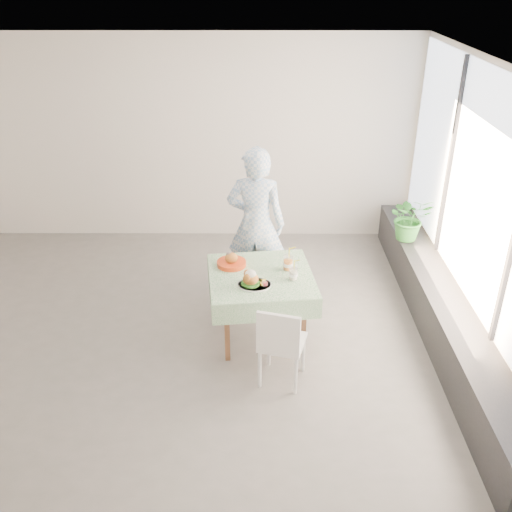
{
  "coord_description": "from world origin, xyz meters",
  "views": [
    {
      "loc": [
        0.87,
        -5.1,
        3.58
      ],
      "look_at": [
        0.84,
        -0.01,
        0.93
      ],
      "focal_mm": 40.0,
      "sensor_mm": 36.0,
      "label": 1
    }
  ],
  "objects_px": {
    "chair_far": "(258,278)",
    "chair_near": "(282,357)",
    "potted_plant": "(410,218)",
    "main_dish": "(252,281)",
    "cafe_table": "(261,298)",
    "diner": "(256,224)",
    "juice_cup_orange": "(288,264)"
  },
  "relations": [
    {
      "from": "chair_far",
      "to": "potted_plant",
      "type": "relative_size",
      "value": 1.45
    },
    {
      "from": "cafe_table",
      "to": "diner",
      "type": "relative_size",
      "value": 0.63
    },
    {
      "from": "juice_cup_orange",
      "to": "potted_plant",
      "type": "bearing_deg",
      "value": 38.86
    },
    {
      "from": "cafe_table",
      "to": "juice_cup_orange",
      "type": "height_order",
      "value": "juice_cup_orange"
    },
    {
      "from": "chair_far",
      "to": "potted_plant",
      "type": "xyz_separation_m",
      "value": [
        1.85,
        0.57,
        0.53
      ]
    },
    {
      "from": "juice_cup_orange",
      "to": "potted_plant",
      "type": "relative_size",
      "value": 0.53
    },
    {
      "from": "cafe_table",
      "to": "main_dish",
      "type": "bearing_deg",
      "value": -110.36
    },
    {
      "from": "chair_far",
      "to": "chair_near",
      "type": "height_order",
      "value": "chair_near"
    },
    {
      "from": "chair_far",
      "to": "chair_near",
      "type": "xyz_separation_m",
      "value": [
        0.23,
        -1.52,
        0.01
      ]
    },
    {
      "from": "chair_far",
      "to": "main_dish",
      "type": "distance_m",
      "value": 1.15
    },
    {
      "from": "diner",
      "to": "juice_cup_orange",
      "type": "height_order",
      "value": "diner"
    },
    {
      "from": "juice_cup_orange",
      "to": "cafe_table",
      "type": "bearing_deg",
      "value": -158.47
    },
    {
      "from": "chair_near",
      "to": "main_dish",
      "type": "distance_m",
      "value": 0.79
    },
    {
      "from": "chair_far",
      "to": "diner",
      "type": "distance_m",
      "value": 0.66
    },
    {
      "from": "chair_far",
      "to": "juice_cup_orange",
      "type": "relative_size",
      "value": 2.73
    },
    {
      "from": "diner",
      "to": "potted_plant",
      "type": "xyz_separation_m",
      "value": [
        1.88,
        0.49,
        -0.13
      ]
    },
    {
      "from": "cafe_table",
      "to": "chair_far",
      "type": "bearing_deg",
      "value": 92.13
    },
    {
      "from": "chair_near",
      "to": "juice_cup_orange",
      "type": "relative_size",
      "value": 2.8
    },
    {
      "from": "diner",
      "to": "main_dish",
      "type": "distance_m",
      "value": 1.09
    },
    {
      "from": "chair_near",
      "to": "potted_plant",
      "type": "bearing_deg",
      "value": 52.02
    },
    {
      "from": "main_dish",
      "to": "potted_plant",
      "type": "bearing_deg",
      "value": 39.61
    },
    {
      "from": "chair_near",
      "to": "main_dish",
      "type": "relative_size",
      "value": 2.54
    },
    {
      "from": "cafe_table",
      "to": "diner",
      "type": "xyz_separation_m",
      "value": [
        -0.05,
        0.86,
        0.45
      ]
    },
    {
      "from": "chair_near",
      "to": "diner",
      "type": "bearing_deg",
      "value": 98.96
    },
    {
      "from": "juice_cup_orange",
      "to": "main_dish",
      "type": "bearing_deg",
      "value": -137.39
    },
    {
      "from": "chair_near",
      "to": "main_dish",
      "type": "xyz_separation_m",
      "value": [
        -0.28,
        0.51,
        0.54
      ]
    },
    {
      "from": "chair_near",
      "to": "juice_cup_orange",
      "type": "height_order",
      "value": "juice_cup_orange"
    },
    {
      "from": "chair_far",
      "to": "diner",
      "type": "relative_size",
      "value": 0.45
    },
    {
      "from": "potted_plant",
      "to": "chair_far",
      "type": "bearing_deg",
      "value": -162.96
    },
    {
      "from": "main_dish",
      "to": "juice_cup_orange",
      "type": "bearing_deg",
      "value": 42.61
    },
    {
      "from": "diner",
      "to": "juice_cup_orange",
      "type": "distance_m",
      "value": 0.83
    },
    {
      "from": "cafe_table",
      "to": "chair_far",
      "type": "relative_size",
      "value": 1.41
    }
  ]
}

